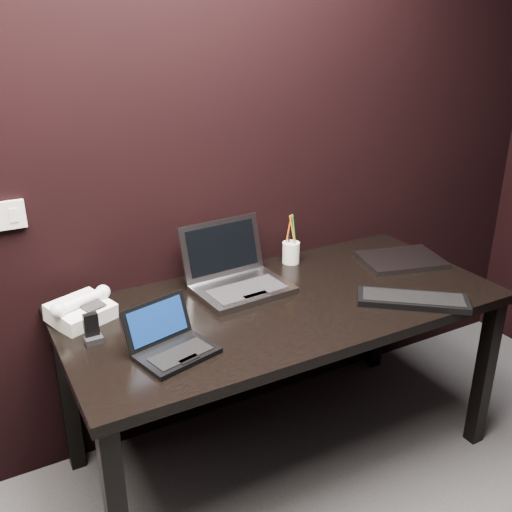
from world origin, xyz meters
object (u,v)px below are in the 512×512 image
pen_cup (291,252)px  ext_keyboard (413,300)px  desk_phone (81,310)px  desk (284,318)px  silver_laptop (237,278)px  netbook (171,344)px  closed_laptop (401,260)px  mobile_phone (92,331)px

pen_cup → ext_keyboard: bearing=-70.5°
desk_phone → pen_cup: 0.96m
desk → pen_cup: size_ratio=7.52×
silver_laptop → netbook: bearing=-141.1°
closed_laptop → pen_cup: (-0.44, 0.24, 0.04)m
desk → silver_laptop: 0.25m
desk → ext_keyboard: size_ratio=4.10×
ext_keyboard → netbook: bearing=173.3°
ext_keyboard → pen_cup: (-0.20, 0.57, 0.04)m
netbook → pen_cup: bearing=31.5°
ext_keyboard → closed_laptop: bearing=54.3°
mobile_phone → closed_laptop: bearing=0.8°
desk → pen_cup: bearing=54.2°
ext_keyboard → closed_laptop: 0.40m
netbook → ext_keyboard: bearing=-6.7°
desk → ext_keyboard: bearing=-31.2°
netbook → silver_laptop: bearing=38.9°
closed_laptop → mobile_phone: size_ratio=3.94×
netbook → ext_keyboard: size_ratio=0.70×
desk → closed_laptop: (0.66, 0.07, 0.09)m
netbook → desk_phone: netbook is taller
desk → closed_laptop: size_ratio=4.23×
desk_phone → mobile_phone: 0.16m
netbook → mobile_phone: size_ratio=2.85×
pen_cup → closed_laptop: bearing=-28.7°
netbook → desk_phone: 0.42m
desk → netbook: 0.55m
silver_laptop → mobile_phone: bearing=-167.8°
ext_keyboard → closed_laptop: ext_keyboard is taller
desk → desk_phone: size_ratio=6.75×
desk_phone → mobile_phone: size_ratio=2.47×
silver_laptop → closed_laptop: 0.78m
desk → silver_laptop: (-0.11, 0.18, 0.13)m
ext_keyboard → pen_cup: 0.60m
desk_phone → netbook: bearing=-60.1°
netbook → desk_phone: (-0.21, 0.36, 0.01)m
netbook → pen_cup: size_ratio=1.28×
desk → mobile_phone: 0.74m
mobile_phone → pen_cup: (0.95, 0.26, 0.01)m
desk_phone → silver_laptop: bearing=-2.8°
closed_laptop → silver_laptop: bearing=171.6°
mobile_phone → pen_cup: 0.99m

